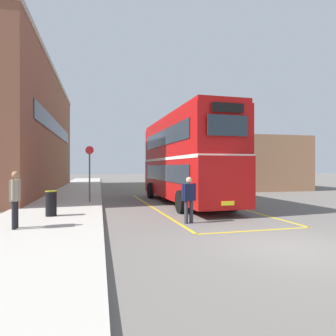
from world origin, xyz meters
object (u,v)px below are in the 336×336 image
single_deck_bus (176,171)px  litter_bin (51,203)px  double_decker_bus (185,158)px  pedestrian_boarding (189,197)px  pedestrian_waiting_near (15,195)px  bus_stop_sign (90,169)px

single_deck_bus → litter_bin: bearing=-117.3°
double_decker_bus → single_deck_bus: double_decker_bus is taller
single_deck_bus → double_decker_bus: bearing=-102.7°
pedestrian_boarding → litter_bin: size_ratio=1.71×
single_deck_bus → pedestrian_waiting_near: 23.70m
double_decker_bus → pedestrian_boarding: 6.07m
single_deck_bus → litter_bin: 21.37m
litter_bin → bus_stop_sign: bearing=74.2°
litter_bin → bus_stop_sign: bus_stop_sign is taller
double_decker_bus → pedestrian_boarding: (-1.46, -5.68, -1.56)m
double_decker_bus → litter_bin: double_decker_bus is taller
pedestrian_waiting_near → bus_stop_sign: 7.13m
double_decker_bus → pedestrian_waiting_near: (-7.08, -6.07, -1.35)m
single_deck_bus → pedestrian_waiting_near: single_deck_bus is taller
single_deck_bus → pedestrian_boarding: size_ratio=5.70×
bus_stop_sign → pedestrian_waiting_near: bearing=-106.2°
single_deck_bus → bus_stop_sign: bearing=-120.6°
pedestrian_waiting_near → bus_stop_sign: bus_stop_sign is taller
single_deck_bus → pedestrian_boarding: bearing=-103.2°
litter_bin → bus_stop_sign: size_ratio=0.32×
litter_bin → single_deck_bus: bearing=62.7°
single_deck_bus → pedestrian_waiting_near: bearing=-116.3°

